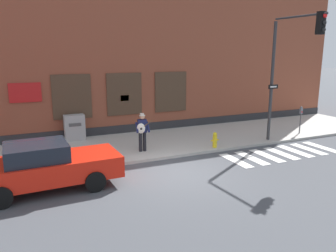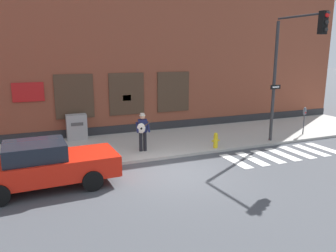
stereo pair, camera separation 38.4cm
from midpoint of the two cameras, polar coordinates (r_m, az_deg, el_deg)
ground_plane at (r=11.97m, az=0.57°, el=-8.30°), size 160.00×160.00×0.00m
sidewalk at (r=15.49m, az=-5.61°, el=-3.24°), size 28.00×4.71×0.12m
building_backdrop at (r=19.10m, az=-10.20°, el=13.67°), size 28.00×4.06×9.41m
crosswalk at (r=15.04m, az=18.42°, el=-4.55°), size 5.20×1.90×0.01m
red_car at (r=11.20m, az=-21.68°, el=-6.53°), size 4.67×2.11×1.53m
busker at (r=13.99m, az=-5.31°, el=-0.70°), size 0.72×0.61×1.66m
traffic_light at (r=15.62m, az=19.72°, el=10.98°), size 0.64×2.68×5.75m
parking_meter at (r=18.43m, az=21.57°, el=1.68°), size 0.13×0.11×1.44m
utility_box at (r=16.57m, az=-16.61°, el=-0.25°), size 0.96×0.54×1.24m
fire_hydrant at (r=14.79m, az=7.42°, el=-2.42°), size 0.38×0.20×0.70m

